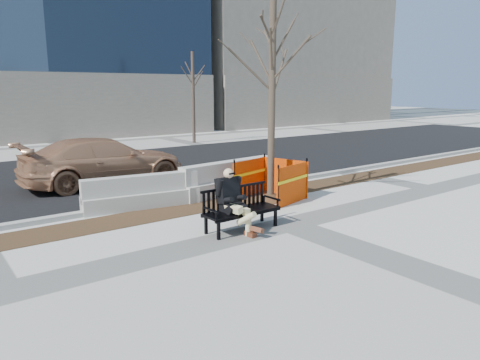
% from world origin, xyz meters
% --- Properties ---
extents(ground, '(120.00, 120.00, 0.00)m').
position_xyz_m(ground, '(0.00, 0.00, 0.00)').
color(ground, beige).
rests_on(ground, ground).
extents(mulch_strip, '(40.00, 1.20, 0.02)m').
position_xyz_m(mulch_strip, '(0.00, 2.60, 0.00)').
color(mulch_strip, '#47301C').
rests_on(mulch_strip, ground).
extents(asphalt_street, '(60.00, 10.40, 0.01)m').
position_xyz_m(asphalt_street, '(0.00, 8.80, 0.00)').
color(asphalt_street, black).
rests_on(asphalt_street, ground).
extents(curb, '(60.00, 0.25, 0.12)m').
position_xyz_m(curb, '(0.00, 3.55, 0.06)').
color(curb, '#9E9B93').
rests_on(curb, ground).
extents(bench, '(1.84, 0.68, 0.98)m').
position_xyz_m(bench, '(-1.13, 0.31, 0.00)').
color(bench, black).
rests_on(bench, ground).
extents(seated_man, '(0.62, 1.03, 1.42)m').
position_xyz_m(seated_man, '(-1.38, 0.35, 0.00)').
color(seated_man, black).
rests_on(seated_man, ground).
extents(tree_fence, '(2.88, 2.88, 5.87)m').
position_xyz_m(tree_fence, '(1.21, 2.06, 0.00)').
color(tree_fence, '#FF4D00').
rests_on(tree_fence, ground).
extents(sedan, '(5.32, 2.17, 1.54)m').
position_xyz_m(sedan, '(-1.81, 6.91, 0.00)').
color(sedan, '#AA7553').
rests_on(sedan, ground).
extents(jersey_barrier_left, '(3.14, 1.07, 0.88)m').
position_xyz_m(jersey_barrier_left, '(-2.10, 3.44, 0.00)').
color(jersey_barrier_left, '#A19E96').
rests_on(jersey_barrier_left, ground).
extents(jersey_barrier_right, '(3.49, 1.06, 0.98)m').
position_xyz_m(jersey_barrier_right, '(0.73, 3.44, 0.00)').
color(jersey_barrier_right, '#ACA9A1').
rests_on(jersey_barrier_right, ground).
extents(far_tree_right, '(2.71, 2.71, 5.52)m').
position_xyz_m(far_tree_right, '(6.47, 15.03, 0.00)').
color(far_tree_right, '#46372D').
rests_on(far_tree_right, ground).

